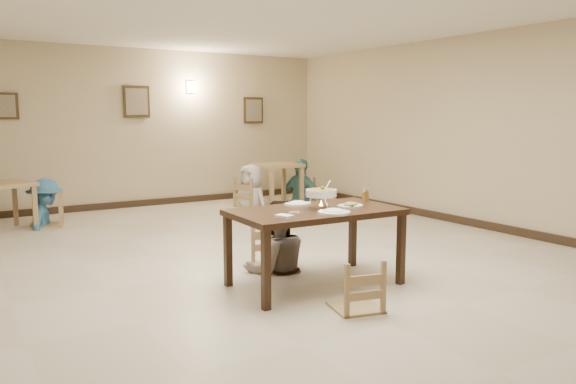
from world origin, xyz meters
TOP-DOWN VIEW (x-y plane):
  - floor at (0.00, 0.00)m, footprint 10.00×10.00m
  - ceiling at (0.00, 0.00)m, footprint 10.00×10.00m
  - wall_back at (0.00, 5.00)m, footprint 10.00×0.00m
  - wall_right at (4.00, 0.00)m, footprint 0.00×10.00m
  - baseboard_back at (0.00, 4.97)m, footprint 8.00×0.06m
  - baseboard_right at (3.97, 0.00)m, footprint 0.06×10.00m
  - picture_a at (-2.20, 4.96)m, footprint 0.55×0.04m
  - picture_b at (0.10, 4.96)m, footprint 0.50×0.04m
  - picture_c at (2.60, 4.96)m, footprint 0.45×0.04m
  - wall_sconce at (1.20, 4.96)m, footprint 0.16×0.05m
  - main_table at (0.09, -0.99)m, footprint 1.73×1.01m
  - chair_far at (0.04, -0.20)m, footprint 0.45×0.45m
  - chair_near at (-0.01, -1.79)m, footprint 0.42×0.42m
  - main_diner at (0.04, -0.30)m, footprint 0.88×0.74m
  - curry_warmer at (0.13, -1.03)m, footprint 0.35×0.31m
  - rice_plate_far at (0.07, -0.69)m, footprint 0.30×0.30m
  - rice_plate_near at (0.08, -1.32)m, footprint 0.32×0.32m
  - fried_plate at (0.45, -1.10)m, footprint 0.29×0.29m
  - chili_dish at (-0.24, -1.11)m, footprint 0.10×0.10m
  - napkin_cutlery at (-0.44, -1.25)m, footprint 0.18×0.25m
  - drink_glass at (0.82, -0.89)m, footprint 0.08×0.08m
  - bg_table_left at (-2.34, 3.77)m, footprint 0.95×0.95m
  - bg_table_right at (2.54, 3.85)m, footprint 0.81×0.81m
  - bg_chair_lr at (-1.76, 3.81)m, footprint 0.49×0.49m
  - bg_chair_rl at (1.94, 3.86)m, footprint 0.51×0.51m
  - bg_chair_rr at (3.14, 3.91)m, footprint 0.42×0.42m
  - bg_diner_b at (-1.76, 3.81)m, footprint 0.89×1.13m
  - bg_diner_c at (1.94, 3.86)m, footprint 0.75×0.92m
  - bg_diner_d at (3.14, 3.91)m, footprint 0.77×1.11m

SIDE VIEW (x-z plane):
  - floor at x=0.00m, z-range 0.00..0.00m
  - baseboard_back at x=0.00m, z-range 0.00..0.12m
  - baseboard_right at x=3.97m, z-range 0.00..0.12m
  - chair_near at x=-0.01m, z-range 0.00..0.90m
  - bg_chair_rr at x=3.14m, z-range 0.00..0.90m
  - chair_far at x=0.04m, z-range 0.00..0.95m
  - bg_chair_lr at x=-1.76m, z-range 0.00..1.05m
  - bg_chair_rl at x=1.94m, z-range 0.00..1.08m
  - bg_table_left at x=-2.34m, z-range 0.23..0.97m
  - bg_table_right at x=2.54m, z-range 0.26..1.06m
  - main_table at x=0.09m, z-range 0.32..1.11m
  - bg_diner_b at x=-1.76m, z-range 0.00..1.53m
  - main_diner at x=0.04m, z-range 0.00..1.59m
  - chili_dish at x=-0.24m, z-range 0.80..0.82m
  - napkin_cutlery at x=-0.44m, z-range 0.80..0.82m
  - rice_plate_far at x=0.07m, z-range 0.78..0.84m
  - rice_plate_near at x=0.08m, z-range 0.78..0.85m
  - bg_diner_c at x=1.94m, z-range 0.00..1.63m
  - fried_plate at x=0.45m, z-range 0.79..0.85m
  - drink_glass at x=0.82m, z-range 0.79..0.94m
  - bg_diner_d at x=3.14m, z-range 0.00..1.74m
  - curry_warmer at x=0.13m, z-range 0.82..1.10m
  - wall_back at x=0.00m, z-range -3.50..6.50m
  - wall_right at x=4.00m, z-range -3.50..6.50m
  - picture_c at x=2.60m, z-range 1.57..2.12m
  - picture_a at x=-2.20m, z-range 1.67..2.12m
  - picture_b at x=0.10m, z-range 1.70..2.30m
  - wall_sconce at x=1.20m, z-range 2.19..2.41m
  - ceiling at x=0.00m, z-range 3.00..3.00m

